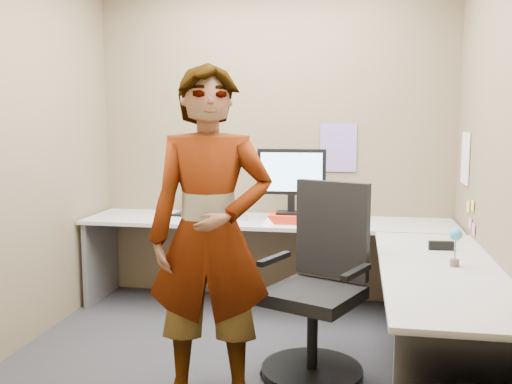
% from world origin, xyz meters
% --- Properties ---
extents(ground, '(3.00, 3.00, 0.00)m').
position_xyz_m(ground, '(0.00, 0.00, 0.00)').
color(ground, black).
rests_on(ground, ground).
extents(wall_back, '(3.00, 0.00, 3.00)m').
position_xyz_m(wall_back, '(0.00, 1.30, 1.35)').
color(wall_back, brown).
rests_on(wall_back, ground).
extents(wall_right, '(0.00, 2.70, 2.70)m').
position_xyz_m(wall_right, '(1.50, 0.00, 1.35)').
color(wall_right, brown).
rests_on(wall_right, ground).
extents(wall_left, '(0.00, 2.70, 2.70)m').
position_xyz_m(wall_left, '(-1.50, 0.00, 1.35)').
color(wall_left, brown).
rests_on(wall_left, ground).
extents(desk, '(2.98, 2.58, 0.73)m').
position_xyz_m(desk, '(0.44, 0.39, 0.59)').
color(desk, '#AFAFAF').
rests_on(desk, ground).
extents(paper_ream, '(0.34, 0.25, 0.07)m').
position_xyz_m(paper_ream, '(0.20, 0.90, 0.76)').
color(paper_ream, red).
rests_on(paper_ream, desk).
extents(monitor, '(0.54, 0.16, 0.51)m').
position_xyz_m(monitor, '(0.20, 0.92, 1.10)').
color(monitor, black).
rests_on(monitor, paper_ream).
extents(laptop, '(0.35, 0.30, 0.22)m').
position_xyz_m(laptop, '(-0.63, 1.13, 0.79)').
color(laptop, black).
rests_on(laptop, desk).
extents(trackball_mouse, '(0.12, 0.08, 0.07)m').
position_xyz_m(trackball_mouse, '(-0.21, 0.93, 0.76)').
color(trackball_mouse, '#B7B7BC').
rests_on(trackball_mouse, desk).
extents(origami, '(0.10, 0.10, 0.06)m').
position_xyz_m(origami, '(0.04, 0.75, 0.76)').
color(origami, white).
rests_on(origami, desk).
extents(stapler, '(0.15, 0.05, 0.05)m').
position_xyz_m(stapler, '(1.23, 0.13, 0.76)').
color(stapler, black).
rests_on(stapler, desk).
extents(flower, '(0.07, 0.07, 0.22)m').
position_xyz_m(flower, '(1.25, -0.27, 0.87)').
color(flower, brown).
rests_on(flower, desk).
extents(calendar_purple, '(0.30, 0.01, 0.40)m').
position_xyz_m(calendar_purple, '(0.55, 1.29, 1.30)').
color(calendar_purple, '#846BB7').
rests_on(calendar_purple, wall_back).
extents(calendar_white, '(0.01, 0.28, 0.38)m').
position_xyz_m(calendar_white, '(1.49, 0.90, 1.25)').
color(calendar_white, white).
rests_on(calendar_white, wall_right).
extents(sticky_note_a, '(0.01, 0.07, 0.07)m').
position_xyz_m(sticky_note_a, '(1.49, 0.55, 0.95)').
color(sticky_note_a, '#F2E059').
rests_on(sticky_note_a, wall_right).
extents(sticky_note_b, '(0.01, 0.07, 0.07)m').
position_xyz_m(sticky_note_b, '(1.49, 0.60, 0.82)').
color(sticky_note_b, pink).
rests_on(sticky_note_b, wall_right).
extents(sticky_note_c, '(0.01, 0.07, 0.07)m').
position_xyz_m(sticky_note_c, '(1.49, 0.48, 0.80)').
color(sticky_note_c, pink).
rests_on(sticky_note_c, wall_right).
extents(sticky_note_d, '(0.01, 0.07, 0.07)m').
position_xyz_m(sticky_note_d, '(1.49, 0.70, 0.92)').
color(sticky_note_d, '#F2E059').
rests_on(sticky_note_d, wall_right).
extents(office_chair, '(0.67, 0.67, 1.14)m').
position_xyz_m(office_chair, '(0.50, -0.18, 0.47)').
color(office_chair, black).
rests_on(office_chair, ground).
extents(person, '(0.72, 0.53, 1.83)m').
position_xyz_m(person, '(-0.06, -0.58, 0.91)').
color(person, '#999399').
rests_on(person, ground).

